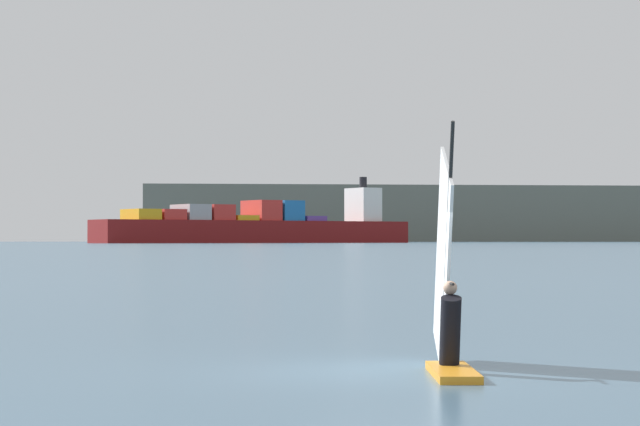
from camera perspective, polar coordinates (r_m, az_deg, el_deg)
name	(u,v)px	position (r m, az deg, el deg)	size (l,w,h in m)	color
ground_plane	(388,374)	(20.51, 2.96, -6.97)	(4000.00, 4000.00, 0.00)	#476B84
windsurfer	(447,307)	(20.94, 5.54, -4.07)	(0.99, 4.17, 4.12)	orange
cargo_ship	(257,226)	(670.81, -2.73, -0.57)	(168.72, 90.65, 35.26)	maroon
distant_headland	(579,217)	(1084.01, 11.17, -0.15)	(693.21, 254.79, 40.08)	#60665B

